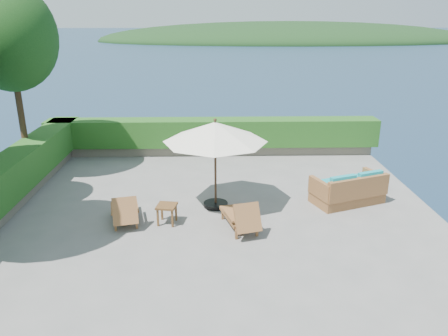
{
  "coord_description": "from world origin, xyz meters",
  "views": [
    {
      "loc": [
        0.02,
        -10.39,
        5.02
      ],
      "look_at": [
        0.3,
        0.8,
        1.1
      ],
      "focal_mm": 35.0,
      "sensor_mm": 36.0,
      "label": 1
    }
  ],
  "objects_px": {
    "patio_umbrella": "(215,133)",
    "lounge_right": "(241,216)",
    "wicker_loveseat": "(349,191)",
    "lounge_left": "(125,210)",
    "side_table": "(167,208)"
  },
  "relations": [
    {
      "from": "lounge_left",
      "to": "wicker_loveseat",
      "type": "relative_size",
      "value": 0.71
    },
    {
      "from": "side_table",
      "to": "wicker_loveseat",
      "type": "xyz_separation_m",
      "value": [
        4.99,
        1.15,
        -0.04
      ]
    },
    {
      "from": "lounge_left",
      "to": "side_table",
      "type": "distance_m",
      "value": 1.08
    },
    {
      "from": "lounge_left",
      "to": "wicker_loveseat",
      "type": "height_order",
      "value": "wicker_loveseat"
    },
    {
      "from": "patio_umbrella",
      "to": "lounge_right",
      "type": "bearing_deg",
      "value": -66.78
    },
    {
      "from": "patio_umbrella",
      "to": "lounge_right",
      "type": "xyz_separation_m",
      "value": [
        0.61,
        -1.43,
        -1.74
      ]
    },
    {
      "from": "patio_umbrella",
      "to": "wicker_loveseat",
      "type": "xyz_separation_m",
      "value": [
        3.74,
        0.13,
        -1.73
      ]
    },
    {
      "from": "patio_umbrella",
      "to": "lounge_left",
      "type": "height_order",
      "value": "patio_umbrella"
    },
    {
      "from": "patio_umbrella",
      "to": "lounge_left",
      "type": "distance_m",
      "value": 3.06
    },
    {
      "from": "lounge_right",
      "to": "wicker_loveseat",
      "type": "bearing_deg",
      "value": 10.99
    },
    {
      "from": "side_table",
      "to": "patio_umbrella",
      "type": "bearing_deg",
      "value": 39.52
    },
    {
      "from": "patio_umbrella",
      "to": "lounge_right",
      "type": "height_order",
      "value": "patio_umbrella"
    },
    {
      "from": "wicker_loveseat",
      "to": "lounge_right",
      "type": "bearing_deg",
      "value": -174.15
    },
    {
      "from": "lounge_left",
      "to": "lounge_right",
      "type": "height_order",
      "value": "lounge_right"
    },
    {
      "from": "lounge_left",
      "to": "lounge_right",
      "type": "distance_m",
      "value": 2.97
    }
  ]
}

